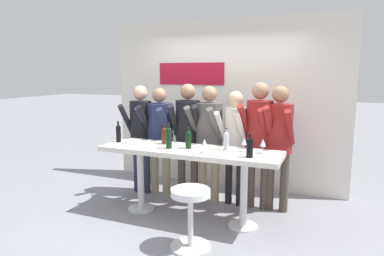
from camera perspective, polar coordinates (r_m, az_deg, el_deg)
The scene contains 20 objects.
ground_plane at distance 4.62m, azimuth -0.49°, elevation -14.68°, with size 40.00×40.00×0.00m, color gray.
back_wall at distance 5.66m, azimuth 5.36°, elevation 4.05°, with size 3.92×0.12×2.72m.
tasting_table at distance 4.36m, azimuth -0.50°, elevation -5.16°, with size 2.32×0.67×0.92m.
bar_stool at distance 3.73m, azimuth -0.25°, elevation -13.34°, with size 0.44×0.44×0.66m.
person_far_left at distance 5.32m, azimuth -8.57°, elevation 0.21°, with size 0.39×0.51×1.68m.
person_left at distance 5.22m, azimuth -5.42°, elevation -0.31°, with size 0.49×0.57×1.65m.
person_center_left at distance 5.04m, azimuth -0.72°, elevation -0.03°, with size 0.48×0.59×1.71m.
person_center at distance 4.90m, azimuth 2.82°, elevation -0.54°, with size 0.51×0.60×1.69m.
person_center_right at distance 4.79m, azimuth 7.15°, elevation -1.14°, with size 0.41×0.53×1.62m.
person_right at distance 4.71m, azimuth 11.10°, elevation -0.54°, with size 0.45×0.56×1.75m.
person_far_right at distance 4.68m, azimuth 14.27°, elevation -1.09°, with size 0.45×0.56×1.70m.
wine_bottle_0 at distance 4.24m, azimuth 5.73°, elevation -2.01°, with size 0.07×0.07×0.28m.
wine_bottle_1 at distance 4.33m, azimuth -0.60°, elevation -1.77°, with size 0.07×0.07×0.27m.
wine_bottle_2 at distance 4.61m, azimuth -4.61°, elevation -1.15°, with size 0.08×0.08×0.26m.
wine_bottle_3 at distance 4.83m, azimuth -12.17°, elevation -0.74°, with size 0.07×0.07×0.29m.
wine_bottle_4 at distance 4.33m, azimuth -3.89°, elevation -1.45°, with size 0.08×0.08×0.33m.
wine_bottle_5 at distance 3.92m, azimuth 9.60°, elevation -3.03°, with size 0.08×0.08×0.27m.
wine_glass_0 at distance 4.15m, azimuth 11.74°, elevation -2.47°, with size 0.07×0.07×0.18m.
wine_glass_1 at distance 4.19m, azimuth 8.65°, elevation -2.27°, with size 0.07×0.07×0.18m.
wine_glass_2 at distance 4.07m, azimuth 2.08°, elevation -2.50°, with size 0.07×0.07×0.18m.
Camera 1 is at (1.65, -3.89, 1.88)m, focal length 32.00 mm.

